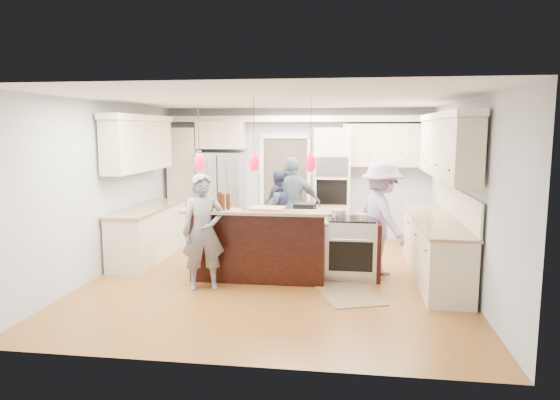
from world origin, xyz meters
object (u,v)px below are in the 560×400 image
(person_bar_end, at_px, (204,232))
(person_far_left, at_px, (278,211))
(kitchen_island, at_px, (262,244))
(island_range, at_px, (353,248))
(refrigerator, at_px, (222,195))

(person_bar_end, bearing_deg, person_far_left, 53.20)
(kitchen_island, height_order, person_bar_end, person_bar_end)
(island_range, height_order, person_far_left, person_far_left)
(kitchen_island, height_order, person_far_left, person_far_left)
(island_range, relative_size, person_far_left, 0.60)
(refrigerator, bearing_deg, person_bar_end, -79.78)
(kitchen_island, distance_m, island_range, 1.41)
(refrigerator, height_order, island_range, refrigerator)
(refrigerator, height_order, person_far_left, refrigerator)
(kitchen_island, bearing_deg, refrigerator, 116.94)
(person_far_left, bearing_deg, person_bar_end, 46.74)
(person_bar_end, height_order, person_far_left, person_bar_end)
(island_range, bearing_deg, refrigerator, 137.41)
(kitchen_island, bearing_deg, island_range, 3.05)
(refrigerator, xyz_separation_m, kitchen_island, (1.30, -2.57, -0.41))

